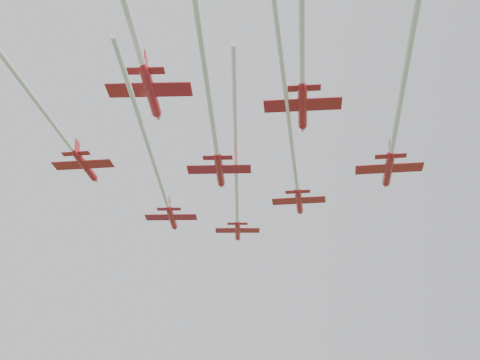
{
  "coord_description": "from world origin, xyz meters",
  "views": [
    {
      "loc": [
        -17.85,
        -88.88,
        14.81
      ],
      "look_at": [
        -4.16,
        -0.98,
        55.96
      ],
      "focal_mm": 50.0,
      "sensor_mm": 36.0,
      "label": 1
    }
  ],
  "objects": [
    {
      "name": "jet_row4_right",
      "position": [
        -2.16,
        -31.29,
        55.88
      ],
      "size": [
        14.1,
        43.6,
        2.75
      ],
      "rotation": [
        0.0,
        0.0,
        -0.24
      ],
      "color": "red"
    },
    {
      "name": "jet_lead",
      "position": [
        -3.57,
        6.08,
        56.8
      ],
      "size": [
        13.01,
        60.26,
        2.37
      ],
      "rotation": [
        0.0,
        0.0,
        -0.16
      ],
      "color": "red"
    },
    {
      "name": "jet_row2_left",
      "position": [
        -15.66,
        -1.26,
        54.3
      ],
      "size": [
        12.93,
        52.42,
        2.47
      ],
      "rotation": [
        0.0,
        0.0,
        -0.18
      ],
      "color": "red"
    },
    {
      "name": "jet_row3_mid",
      "position": [
        -11.11,
        -23.25,
        54.82
      ],
      "size": [
        15.85,
        64.63,
        2.64
      ],
      "rotation": [
        0.0,
        0.0,
        -0.19
      ],
      "color": "red"
    },
    {
      "name": "jet_row3_right",
      "position": [
        11.81,
        -21.78,
        54.79
      ],
      "size": [
        17.9,
        51.82,
        2.75
      ],
      "rotation": [
        0.0,
        0.0,
        -0.28
      ],
      "color": "red"
    },
    {
      "name": "jet_row2_right",
      "position": [
        2.09,
        -8.95,
        55.81
      ],
      "size": [
        18.87,
        55.71,
        2.5
      ],
      "rotation": [
        0.0,
        0.0,
        -0.28
      ],
      "color": "red"
    },
    {
      "name": "jet_row3_left",
      "position": [
        -30.57,
        -19.45,
        55.16
      ],
      "size": [
        19.2,
        58.69,
        2.48
      ],
      "rotation": [
        0.0,
        0.0,
        -0.27
      ],
      "color": "red"
    }
  ]
}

